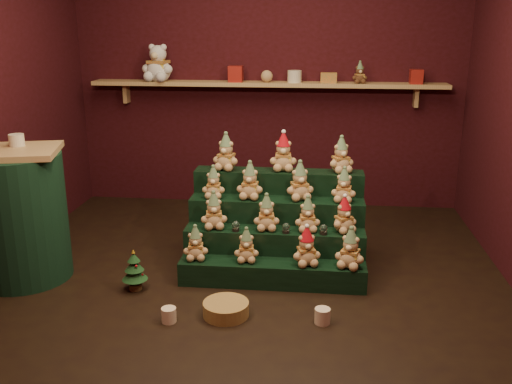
# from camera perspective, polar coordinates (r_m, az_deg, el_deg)

# --- Properties ---
(ground) EXTENTS (4.00, 4.00, 0.00)m
(ground) POSITION_cam_1_polar(r_m,az_deg,el_deg) (4.42, -1.13, -8.88)
(ground) COLOR black
(ground) RESTS_ON ground
(back_wall) EXTENTS (4.00, 0.10, 2.80)m
(back_wall) POSITION_cam_1_polar(r_m,az_deg,el_deg) (6.05, 1.25, 11.86)
(back_wall) COLOR black
(back_wall) RESTS_ON ground
(front_wall) EXTENTS (4.00, 0.10, 2.80)m
(front_wall) POSITION_cam_1_polar(r_m,az_deg,el_deg) (2.04, -8.54, 2.04)
(front_wall) COLOR black
(front_wall) RESTS_ON ground
(back_shelf) EXTENTS (3.60, 0.26, 0.24)m
(back_shelf) POSITION_cam_1_polar(r_m,az_deg,el_deg) (5.89, 1.10, 10.69)
(back_shelf) COLOR tan
(back_shelf) RESTS_ON ground
(riser_tier_front) EXTENTS (1.40, 0.22, 0.18)m
(riser_tier_front) POSITION_cam_1_polar(r_m,az_deg,el_deg) (4.33, 1.61, -8.16)
(riser_tier_front) COLOR black
(riser_tier_front) RESTS_ON ground
(riser_tier_midfront) EXTENTS (1.40, 0.22, 0.36)m
(riser_tier_midfront) POSITION_cam_1_polar(r_m,az_deg,el_deg) (4.49, 1.84, -5.95)
(riser_tier_midfront) COLOR black
(riser_tier_midfront) RESTS_ON ground
(riser_tier_midback) EXTENTS (1.40, 0.22, 0.54)m
(riser_tier_midback) POSITION_cam_1_polar(r_m,az_deg,el_deg) (4.66, 2.05, -3.89)
(riser_tier_midback) COLOR black
(riser_tier_midback) RESTS_ON ground
(riser_tier_back) EXTENTS (1.40, 0.22, 0.72)m
(riser_tier_back) POSITION_cam_1_polar(r_m,az_deg,el_deg) (4.84, 2.25, -1.98)
(riser_tier_back) COLOR black
(riser_tier_back) RESTS_ON ground
(teddy_0) EXTENTS (0.21, 0.19, 0.26)m
(teddy_0) POSITION_cam_1_polar(r_m,az_deg,el_deg) (4.33, -6.06, -5.07)
(teddy_0) COLOR tan
(teddy_0) RESTS_ON riser_tier_front
(teddy_1) EXTENTS (0.20, 0.18, 0.26)m
(teddy_1) POSITION_cam_1_polar(r_m,az_deg,el_deg) (4.27, -0.96, -5.32)
(teddy_1) COLOR tan
(teddy_1) RESTS_ON riser_tier_front
(teddy_2) EXTENTS (0.25, 0.24, 0.29)m
(teddy_2) POSITION_cam_1_polar(r_m,az_deg,el_deg) (4.22, 5.06, -5.43)
(teddy_2) COLOR tan
(teddy_2) RESTS_ON riser_tier_front
(teddy_3) EXTENTS (0.27, 0.25, 0.30)m
(teddy_3) POSITION_cam_1_polar(r_m,az_deg,el_deg) (4.21, 9.43, -5.54)
(teddy_3) COLOR tan
(teddy_3) RESTS_ON riser_tier_front
(teddy_4) EXTENTS (0.24, 0.22, 0.29)m
(teddy_4) POSITION_cam_1_polar(r_m,az_deg,el_deg) (4.43, -4.24, -1.84)
(teddy_4) COLOR tan
(teddy_4) RESTS_ON riser_tier_midfront
(teddy_5) EXTENTS (0.22, 0.20, 0.28)m
(teddy_5) POSITION_cam_1_polar(r_m,az_deg,el_deg) (4.39, 1.06, -2.05)
(teddy_5) COLOR tan
(teddy_5) RESTS_ON riser_tier_midfront
(teddy_6) EXTENTS (0.21, 0.20, 0.27)m
(teddy_6) POSITION_cam_1_polar(r_m,az_deg,el_deg) (4.38, 5.18, -2.21)
(teddy_6) COLOR tan
(teddy_6) RESTS_ON riser_tier_midfront
(teddy_7) EXTENTS (0.26, 0.26, 0.28)m
(teddy_7) POSITION_cam_1_polar(r_m,az_deg,el_deg) (4.39, 8.81, -2.25)
(teddy_7) COLOR tan
(teddy_7) RESTS_ON riser_tier_midfront
(teddy_8) EXTENTS (0.19, 0.18, 0.26)m
(teddy_8) POSITION_cam_1_polar(r_m,az_deg,el_deg) (4.59, -4.27, 0.98)
(teddy_8) COLOR tan
(teddy_8) RESTS_ON riser_tier_midback
(teddy_9) EXTENTS (0.22, 0.20, 0.30)m
(teddy_9) POSITION_cam_1_polar(r_m,az_deg,el_deg) (4.56, -0.60, 1.15)
(teddy_9) COLOR tan
(teddy_9) RESTS_ON riser_tier_midback
(teddy_10) EXTENTS (0.27, 0.25, 0.31)m
(teddy_10) POSITION_cam_1_polar(r_m,az_deg,el_deg) (4.54, 4.40, 1.12)
(teddy_10) COLOR tan
(teddy_10) RESTS_ON riser_tier_midback
(teddy_11) EXTENTS (0.22, 0.20, 0.27)m
(teddy_11) POSITION_cam_1_polar(r_m,az_deg,el_deg) (4.53, 8.80, 0.70)
(teddy_11) COLOR tan
(teddy_11) RESTS_ON riser_tier_midback
(teddy_12) EXTENTS (0.26, 0.24, 0.30)m
(teddy_12) POSITION_cam_1_polar(r_m,az_deg,el_deg) (4.74, -3.01, 4.03)
(teddy_12) COLOR tan
(teddy_12) RESTS_ON riser_tier_back
(teddy_13) EXTENTS (0.23, 0.21, 0.31)m
(teddy_13) POSITION_cam_1_polar(r_m,az_deg,el_deg) (4.71, 2.75, 4.01)
(teddy_13) COLOR tan
(teddy_13) RESTS_ON riser_tier_back
(teddy_14) EXTENTS (0.27, 0.26, 0.29)m
(teddy_14) POSITION_cam_1_polar(r_m,az_deg,el_deg) (4.71, 8.50, 3.71)
(teddy_14) COLOR tan
(teddy_14) RESTS_ON riser_tier_back
(snow_globe_a) EXTENTS (0.06, 0.06, 0.08)m
(snow_globe_a) POSITION_cam_1_polar(r_m,az_deg,el_deg) (4.39, -2.05, -3.43)
(snow_globe_a) COLOR black
(snow_globe_a) RESTS_ON riser_tier_midfront
(snow_globe_b) EXTENTS (0.06, 0.06, 0.08)m
(snow_globe_b) POSITION_cam_1_polar(r_m,az_deg,el_deg) (4.35, 3.01, -3.61)
(snow_globe_b) COLOR black
(snow_globe_b) RESTS_ON riser_tier_midfront
(snow_globe_c) EXTENTS (0.06, 0.06, 0.08)m
(snow_globe_c) POSITION_cam_1_polar(r_m,az_deg,el_deg) (4.35, 6.78, -3.73)
(snow_globe_c) COLOR black
(snow_globe_c) RESTS_ON riser_tier_midfront
(side_table) EXTENTS (0.78, 0.71, 1.02)m
(side_table) POSITION_cam_1_polar(r_m,az_deg,el_deg) (4.67, -22.63, -2.18)
(side_table) COLOR tan
(side_table) RESTS_ON ground
(table_ornament) EXTENTS (0.11, 0.11, 0.09)m
(table_ornament) POSITION_cam_1_polar(r_m,az_deg,el_deg) (4.62, -22.83, 4.81)
(table_ornament) COLOR beige
(table_ornament) RESTS_ON side_table
(mini_christmas_tree) EXTENTS (0.19, 0.19, 0.32)m
(mini_christmas_tree) POSITION_cam_1_polar(r_m,az_deg,el_deg) (4.32, -12.06, -7.65)
(mini_christmas_tree) COLOR #4D361B
(mini_christmas_tree) RESTS_ON ground
(mug_left) EXTENTS (0.10, 0.10, 0.10)m
(mug_left) POSITION_cam_1_polar(r_m,az_deg,el_deg) (3.89, -8.71, -12.06)
(mug_left) COLOR beige
(mug_left) RESTS_ON ground
(mug_right) EXTENTS (0.10, 0.10, 0.10)m
(mug_right) POSITION_cam_1_polar(r_m,az_deg,el_deg) (3.86, 6.66, -12.21)
(mug_right) COLOR beige
(mug_right) RESTS_ON ground
(wicker_basket) EXTENTS (0.39, 0.39, 0.10)m
(wicker_basket) POSITION_cam_1_polar(r_m,az_deg,el_deg) (3.93, -3.02, -11.60)
(wicker_basket) COLOR #A68343
(wicker_basket) RESTS_ON ground
(white_bear) EXTENTS (0.39, 0.36, 0.47)m
(white_bear) POSITION_cam_1_polar(r_m,az_deg,el_deg) (6.03, -9.77, 13.08)
(white_bear) COLOR white
(white_bear) RESTS_ON back_shelf
(brown_bear) EXTENTS (0.17, 0.16, 0.21)m
(brown_bear) POSITION_cam_1_polar(r_m,az_deg,el_deg) (5.83, 10.33, 11.66)
(brown_bear) COLOR #53311B
(brown_bear) RESTS_ON back_shelf
(gift_tin_red_a) EXTENTS (0.14, 0.14, 0.16)m
(gift_tin_red_a) POSITION_cam_1_polar(r_m,az_deg,el_deg) (5.89, -2.04, 11.72)
(gift_tin_red_a) COLOR maroon
(gift_tin_red_a) RESTS_ON back_shelf
(gift_tin_cream) EXTENTS (0.14, 0.14, 0.12)m
(gift_tin_cream) POSITION_cam_1_polar(r_m,az_deg,el_deg) (5.84, 3.87, 11.46)
(gift_tin_cream) COLOR beige
(gift_tin_cream) RESTS_ON back_shelf
(gift_tin_red_b) EXTENTS (0.12, 0.12, 0.14)m
(gift_tin_red_b) POSITION_cam_1_polar(r_m,az_deg,el_deg) (5.91, 15.73, 11.05)
(gift_tin_red_b) COLOR maroon
(gift_tin_red_b) RESTS_ON back_shelf
(shelf_plush_ball) EXTENTS (0.12, 0.12, 0.12)m
(shelf_plush_ball) POSITION_cam_1_polar(r_m,az_deg,el_deg) (5.85, 1.09, 11.50)
(shelf_plush_ball) COLOR tan
(shelf_plush_ball) RESTS_ON back_shelf
(scarf_gift_box) EXTENTS (0.16, 0.10, 0.10)m
(scarf_gift_box) POSITION_cam_1_polar(r_m,az_deg,el_deg) (5.83, 7.27, 11.26)
(scarf_gift_box) COLOR orange
(scarf_gift_box) RESTS_ON back_shelf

